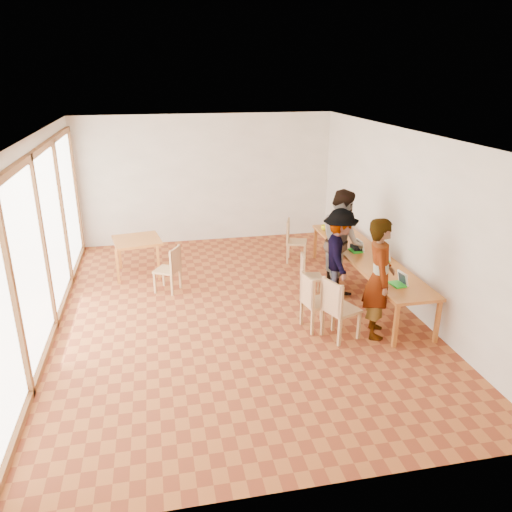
# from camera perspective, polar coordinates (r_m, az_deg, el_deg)

# --- Properties ---
(ground) EXTENTS (8.00, 8.00, 0.00)m
(ground) POSITION_cam_1_polar(r_m,az_deg,el_deg) (8.70, -2.44, -6.32)
(ground) COLOR #A25427
(ground) RESTS_ON ground
(wall_back) EXTENTS (6.00, 0.10, 3.00)m
(wall_back) POSITION_cam_1_polar(r_m,az_deg,el_deg) (11.98, -5.67, 8.73)
(wall_back) COLOR white
(wall_back) RESTS_ON ground
(wall_front) EXTENTS (6.00, 0.10, 3.00)m
(wall_front) POSITION_cam_1_polar(r_m,az_deg,el_deg) (4.56, 5.57, -11.70)
(wall_front) COLOR white
(wall_front) RESTS_ON ground
(wall_right) EXTENTS (0.10, 8.00, 3.00)m
(wall_right) POSITION_cam_1_polar(r_m,az_deg,el_deg) (9.08, 16.50, 4.16)
(wall_right) COLOR white
(wall_right) RESTS_ON ground
(window_wall) EXTENTS (0.10, 8.00, 3.00)m
(window_wall) POSITION_cam_1_polar(r_m,az_deg,el_deg) (8.24, -23.37, 1.66)
(window_wall) COLOR white
(window_wall) RESTS_ON ground
(ceiling) EXTENTS (6.00, 8.00, 0.04)m
(ceiling) POSITION_cam_1_polar(r_m,az_deg,el_deg) (7.82, -2.78, 13.84)
(ceiling) COLOR white
(ceiling) RESTS_ON wall_back
(communal_table) EXTENTS (0.80, 4.00, 0.75)m
(communal_table) POSITION_cam_1_polar(r_m,az_deg,el_deg) (9.35, 12.50, -0.15)
(communal_table) COLOR #AF6126
(communal_table) RESTS_ON ground
(side_table) EXTENTS (0.90, 0.90, 0.75)m
(side_table) POSITION_cam_1_polar(r_m,az_deg,el_deg) (10.27, -13.43, 1.46)
(side_table) COLOR #AF6126
(side_table) RESTS_ON ground
(chair_near) EXTENTS (0.60, 0.60, 0.53)m
(chair_near) POSITION_cam_1_polar(r_m,az_deg,el_deg) (7.68, 9.20, -5.34)
(chair_near) COLOR tan
(chair_near) RESTS_ON ground
(chair_mid) EXTENTS (0.51, 0.51, 0.50)m
(chair_mid) POSITION_cam_1_polar(r_m,az_deg,el_deg) (7.94, 6.48, -4.61)
(chair_mid) COLOR tan
(chair_mid) RESTS_ON ground
(chair_far) EXTENTS (0.43, 0.43, 0.43)m
(chair_far) POSITION_cam_1_polar(r_m,az_deg,el_deg) (9.09, 5.85, -1.77)
(chair_far) COLOR tan
(chair_far) RESTS_ON ground
(chair_empty) EXTENTS (0.54, 0.54, 0.49)m
(chair_empty) POSITION_cam_1_polar(r_m,az_deg,el_deg) (10.77, 4.16, 2.26)
(chair_empty) COLOR tan
(chair_empty) RESTS_ON ground
(chair_spare) EXTENTS (0.56, 0.56, 0.47)m
(chair_spare) POSITION_cam_1_polar(r_m,az_deg,el_deg) (9.37, -9.67, -0.98)
(chair_spare) COLOR tan
(chair_spare) RESTS_ON ground
(person_near) EXTENTS (0.65, 0.80, 1.90)m
(person_near) POSITION_cam_1_polar(r_m,az_deg,el_deg) (7.82, 13.90, -2.48)
(person_near) COLOR gray
(person_near) RESTS_ON ground
(person_mid) EXTENTS (0.80, 0.99, 1.93)m
(person_mid) POSITION_cam_1_polar(r_m,az_deg,el_deg) (9.37, 9.80, 1.76)
(person_mid) COLOR gray
(person_mid) RESTS_ON ground
(person_far) EXTENTS (0.86, 1.19, 1.66)m
(person_far) POSITION_cam_1_polar(r_m,az_deg,el_deg) (9.07, 9.49, 0.24)
(person_far) COLOR gray
(person_far) RESTS_ON ground
(laptop_near) EXTENTS (0.25, 0.28, 0.22)m
(laptop_near) POSITION_cam_1_polar(r_m,az_deg,el_deg) (8.16, 16.13, -2.80)
(laptop_near) COLOR green
(laptop_near) RESTS_ON communal_table
(laptop_mid) EXTENTS (0.27, 0.29, 0.20)m
(laptop_mid) POSITION_cam_1_polar(r_m,az_deg,el_deg) (9.11, 14.35, -0.19)
(laptop_mid) COLOR green
(laptop_mid) RESTS_ON communal_table
(laptop_far) EXTENTS (0.24, 0.27, 0.22)m
(laptop_far) POSITION_cam_1_polar(r_m,az_deg,el_deg) (9.48, 11.54, 0.90)
(laptop_far) COLOR green
(laptop_far) RESTS_ON communal_table
(yellow_mug) EXTENTS (0.14, 0.14, 0.11)m
(yellow_mug) POSITION_cam_1_polar(r_m,az_deg,el_deg) (10.63, 7.79, 3.23)
(yellow_mug) COLOR yellow
(yellow_mug) RESTS_ON communal_table
(green_bottle) EXTENTS (0.07, 0.07, 0.28)m
(green_bottle) POSITION_cam_1_polar(r_m,az_deg,el_deg) (9.29, 14.30, 0.78)
(green_bottle) COLOR #1B6F42
(green_bottle) RESTS_ON communal_table
(clear_glass) EXTENTS (0.07, 0.07, 0.09)m
(clear_glass) POSITION_cam_1_polar(r_m,az_deg,el_deg) (8.47, 14.63, -1.87)
(clear_glass) COLOR silver
(clear_glass) RESTS_ON communal_table
(condiment_cup) EXTENTS (0.08, 0.08, 0.06)m
(condiment_cup) POSITION_cam_1_polar(r_m,az_deg,el_deg) (10.12, 9.87, 2.08)
(condiment_cup) COLOR white
(condiment_cup) RESTS_ON communal_table
(pink_phone) EXTENTS (0.05, 0.10, 0.01)m
(pink_phone) POSITION_cam_1_polar(r_m,az_deg,el_deg) (10.05, 11.03, 1.75)
(pink_phone) COLOR #CD3746
(pink_phone) RESTS_ON communal_table
(black_pouch) EXTENTS (0.16, 0.26, 0.09)m
(black_pouch) POSITION_cam_1_polar(r_m,az_deg,el_deg) (9.54, 11.41, 0.93)
(black_pouch) COLOR black
(black_pouch) RESTS_ON communal_table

